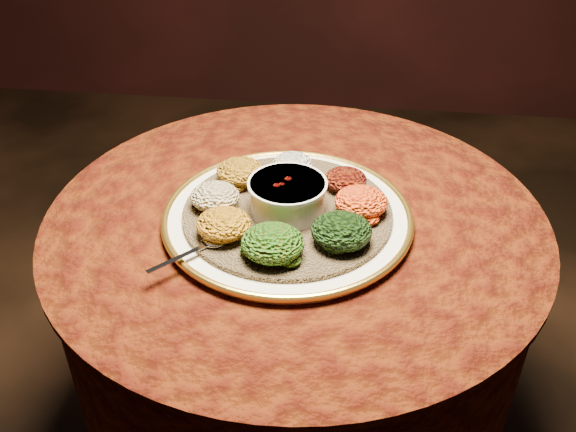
# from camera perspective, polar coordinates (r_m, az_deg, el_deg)

# --- Properties ---
(table) EXTENTS (0.96, 0.96, 0.73)m
(table) POSITION_cam_1_polar(r_m,az_deg,el_deg) (1.34, 0.62, -6.13)
(table) COLOR black
(table) RESTS_ON ground
(platter) EXTENTS (0.53, 0.53, 0.02)m
(platter) POSITION_cam_1_polar(r_m,az_deg,el_deg) (1.20, -0.05, -0.07)
(platter) COLOR white
(platter) RESTS_ON table
(injera) EXTENTS (0.50, 0.50, 0.01)m
(injera) POSITION_cam_1_polar(r_m,az_deg,el_deg) (1.19, -0.05, 0.35)
(injera) COLOR olive
(injera) RESTS_ON platter
(stew_bowl) EXTENTS (0.15, 0.15, 0.06)m
(stew_bowl) POSITION_cam_1_polar(r_m,az_deg,el_deg) (1.17, -0.05, 1.95)
(stew_bowl) COLOR silver
(stew_bowl) RESTS_ON injera
(spoon) EXTENTS (0.11, 0.11, 0.01)m
(spoon) POSITION_cam_1_polar(r_m,az_deg,el_deg) (1.11, -7.16, -2.51)
(spoon) COLOR silver
(spoon) RESTS_ON injera
(portion_ayib) EXTENTS (0.08, 0.08, 0.04)m
(portion_ayib) POSITION_cam_1_polar(r_m,az_deg,el_deg) (1.29, 0.40, 4.67)
(portion_ayib) COLOR beige
(portion_ayib) RESTS_ON injera
(portion_kitfo) EXTENTS (0.08, 0.08, 0.04)m
(portion_kitfo) POSITION_cam_1_polar(r_m,az_deg,el_deg) (1.25, 5.14, 3.26)
(portion_kitfo) COLOR black
(portion_kitfo) RESTS_ON injera
(portion_tikil) EXTENTS (0.10, 0.09, 0.05)m
(portion_tikil) POSITION_cam_1_polar(r_m,az_deg,el_deg) (1.18, 6.51, 1.27)
(portion_tikil) COLOR #C38810
(portion_tikil) RESTS_ON injera
(portion_gomen) EXTENTS (0.11, 0.10, 0.05)m
(portion_gomen) POSITION_cam_1_polar(r_m,az_deg,el_deg) (1.10, 4.78, -1.31)
(portion_gomen) COLOR black
(portion_gomen) RESTS_ON injera
(portion_mixveg) EXTENTS (0.11, 0.10, 0.05)m
(portion_mixveg) POSITION_cam_1_polar(r_m,az_deg,el_deg) (1.07, -1.37, -2.42)
(portion_mixveg) COLOR #982C09
(portion_mixveg) RESTS_ON injera
(portion_kik) EXTENTS (0.10, 0.09, 0.05)m
(portion_kik) POSITION_cam_1_polar(r_m,az_deg,el_deg) (1.12, -5.74, -0.74)
(portion_kik) COLOR #BC7310
(portion_kik) RESTS_ON injera
(portion_timatim) EXTENTS (0.09, 0.09, 0.04)m
(portion_timatim) POSITION_cam_1_polar(r_m,az_deg,el_deg) (1.20, -6.50, 1.74)
(portion_timatim) COLOR maroon
(portion_timatim) RESTS_ON injera
(portion_shiro) EXTENTS (0.10, 0.09, 0.05)m
(portion_shiro) POSITION_cam_1_polar(r_m,az_deg,el_deg) (1.26, -4.25, 3.96)
(portion_shiro) COLOR #9E5F13
(portion_shiro) RESTS_ON injera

